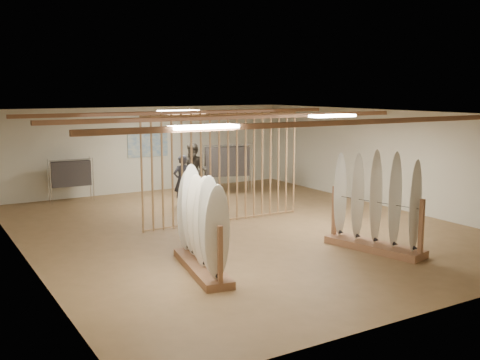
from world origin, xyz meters
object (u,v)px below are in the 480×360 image
shopper_a (182,177)px  shopper_b (194,167)px  rack_left (201,238)px  rack_right (375,218)px  clothing_rack_a (71,174)px  clothing_rack_b (227,161)px

shopper_a → shopper_b: size_ratio=0.88×
rack_left → rack_right: bearing=1.2°
clothing_rack_a → shopper_a: size_ratio=0.78×
shopper_b → clothing_rack_a: bearing=-162.2°
rack_right → clothing_rack_b: 7.24m
rack_left → shopper_a: bearing=79.1°
clothing_rack_a → clothing_rack_b: 4.85m
rack_left → clothing_rack_a: rack_left is taller
shopper_a → shopper_b: bearing=-136.5°
shopper_a → shopper_b: shopper_b is taller
clothing_rack_a → clothing_rack_b: size_ratio=0.81×
clothing_rack_a → shopper_b: size_ratio=0.68×
clothing_rack_a → clothing_rack_b: bearing=-14.0°
rack_left → clothing_rack_b: rack_left is taller
shopper_a → shopper_b: 1.31m
clothing_rack_b → clothing_rack_a: bearing=-177.5°
clothing_rack_b → rack_right: bearing=-76.2°
rack_right → clothing_rack_b: bearing=72.0°
clothing_rack_b → shopper_b: size_ratio=0.84×
rack_left → shopper_a: 5.95m
shopper_a → rack_right: bearing=99.5°
rack_right → shopper_a: bearing=90.4°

